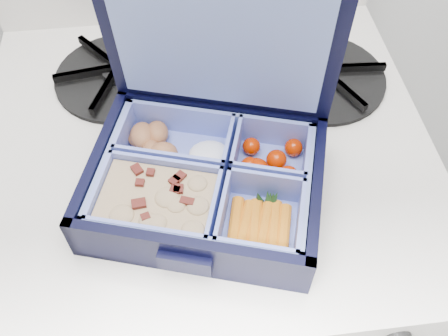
{
  "coord_description": "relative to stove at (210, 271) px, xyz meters",
  "views": [
    {
      "loc": [
        0.46,
        1.25,
        1.35
      ],
      "look_at": [
        0.5,
        1.59,
        0.9
      ],
      "focal_mm": 40.0,
      "sensor_mm": 36.0,
      "label": 1
    }
  ],
  "objects": [
    {
      "name": "fork",
      "position": [
        0.07,
        0.02,
        0.44
      ],
      "size": [
        0.13,
        0.18,
        0.01
      ],
      "primitive_type": null,
      "rotation": [
        0.0,
        0.0,
        -0.58
      ],
      "color": "#ADADAD",
      "rests_on": "stove"
    },
    {
      "name": "bento_box",
      "position": [
        -0.01,
        -0.11,
        0.46
      ],
      "size": [
        0.3,
        0.26,
        0.06
      ],
      "primitive_type": null,
      "rotation": [
        0.0,
        0.0,
        -0.3
      ],
      "color": "black",
      "rests_on": "stove"
    },
    {
      "name": "stove",
      "position": [
        0.0,
        0.0,
        0.0
      ],
      "size": [
        0.58,
        0.58,
        0.86
      ],
      "primitive_type": null,
      "color": "white",
      "rests_on": "floor"
    },
    {
      "name": "burner_grate_rear",
      "position": [
        -0.11,
        0.11,
        0.44
      ],
      "size": [
        0.21,
        0.21,
        0.02
      ],
      "primitive_type": "cylinder",
      "rotation": [
        0.0,
        0.0,
        0.15
      ],
      "color": "black",
      "rests_on": "stove"
    },
    {
      "name": "burner_grate",
      "position": [
        0.17,
        0.07,
        0.45
      ],
      "size": [
        0.2,
        0.2,
        0.03
      ],
      "primitive_type": "cylinder",
      "rotation": [
        0.0,
        0.0,
        -0.07
      ],
      "color": "black",
      "rests_on": "stove"
    }
  ]
}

